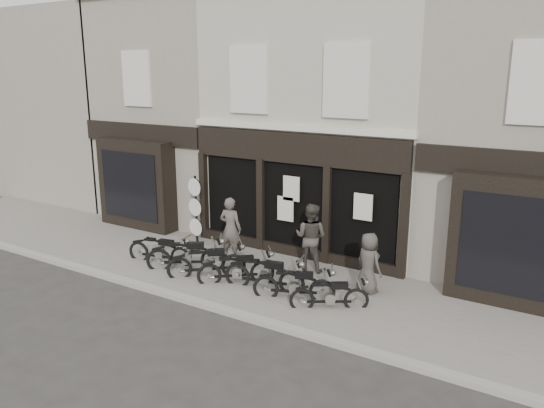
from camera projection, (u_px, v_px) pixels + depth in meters
The scene contains 17 objects.
ground_plane at pixel (238, 291), 14.04m from camera, with size 90.00×90.00×0.00m, color #2D2B28.
pavement at pixel (256, 278), 14.77m from camera, with size 30.00×4.20×0.12m, color slate.
kerb at pixel (208, 305), 13.00m from camera, with size 30.00×0.25×0.13m, color gray.
central_building at pixel (338, 119), 17.94m from camera, with size 7.30×6.22×8.34m.
neighbour_left at pixel (193, 113), 21.18m from camera, with size 5.60×6.73×8.34m.
filler_left at pixel (64, 105), 25.45m from camera, with size 11.00×6.00×8.20m, color gray.
motorcycle_0 at pixel (160, 253), 15.76m from camera, with size 2.09×0.73×1.01m.
motorcycle_1 at pixel (187, 258), 15.24m from camera, with size 1.99×1.53×1.09m.
motorcycle_2 at pixel (208, 265), 14.73m from camera, with size 1.78×1.68×1.05m.
motorcycle_3 at pixel (237, 272), 14.30m from camera, with size 1.73×1.56×1.01m.
motorcycle_4 at pixel (265, 277), 13.85m from camera, with size 2.20×0.80×1.07m.
motorcycle_5 at pixel (295, 287), 13.25m from camera, with size 1.96×1.08×1.00m.
motorcycle_6 at pixel (330, 298), 12.72m from camera, with size 1.71×1.24×0.92m.
man_left at pixel (231, 228), 15.86m from camera, with size 0.70×0.46×1.91m, color #4E4840.
man_centre at pixel (311, 237), 14.98m from camera, with size 0.95×0.74×1.95m, color #3C3731.
man_right at pixel (369, 263), 13.48m from camera, with size 0.77×0.50×1.59m, color #3F3A34.
advert_sign_post at pixel (196, 213), 17.33m from camera, with size 0.58×0.37×2.38m.
Camera 1 is at (7.72, -10.58, 5.65)m, focal length 35.00 mm.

